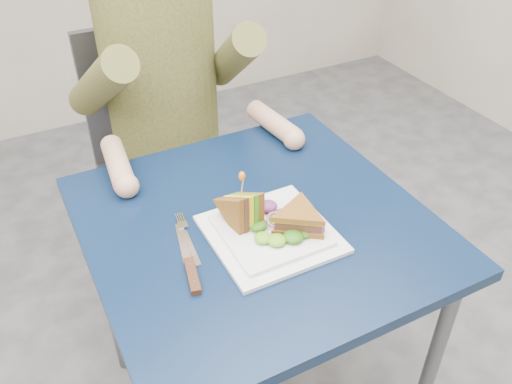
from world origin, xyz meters
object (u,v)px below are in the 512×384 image
diner (160,51)px  knife (191,269)px  table (257,246)px  plate (271,233)px  chair (161,144)px  sandwich_flat (299,219)px  sandwich_upright (243,211)px  fork (188,239)px

diner → knife: 0.73m
table → knife: size_ratio=3.40×
table → plate: bearing=-88.4°
table → chair: 0.72m
knife → chair: bearing=76.3°
chair → plate: 0.80m
chair → diner: 0.39m
table → sandwich_flat: 0.16m
plate → sandwich_upright: size_ratio=1.91×
sandwich_flat → fork: (-0.22, 0.09, -0.04)m
sandwich_flat → fork: sandwich_flat is taller
diner → plate: diner is taller
plate → sandwich_upright: 0.08m
fork → knife: bearing=-108.4°
chair → plate: (0.00, -0.78, 0.20)m
sandwich_flat → knife: sandwich_flat is taller
table → chair: (0.00, 0.71, -0.11)m
plate → diner: bearing=90.2°
table → fork: size_ratio=4.18×
diner → fork: diner is taller
chair → knife: (-0.19, -0.80, 0.20)m
sandwich_flat → sandwich_upright: bearing=145.1°
diner → plate: size_ratio=2.87×
table → plate: plate is taller
chair → diner: diner is taller
chair → sandwich_upright: bearing=-93.4°
knife → sandwich_upright: bearing=23.7°
chair → sandwich_flat: (0.06, -0.80, 0.23)m
diner → chair: bearing=90.0°
table → diner: (-0.00, 0.60, 0.26)m
sandwich_flat → sandwich_upright: sandwich_upright is taller
diner → plate: bearing=-89.8°
chair → diner: (-0.00, -0.11, 0.37)m
fork → chair: bearing=76.9°
sandwich_flat → sandwich_upright: size_ratio=1.33×
chair → plate: bearing=-89.9°
plate → table: bearing=91.6°
plate → fork: bearing=157.5°
table → sandwich_flat: (0.06, -0.09, 0.12)m
sandwich_flat → knife: size_ratio=0.82×
chair → knife: chair is taller
diner → sandwich_upright: 0.63m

